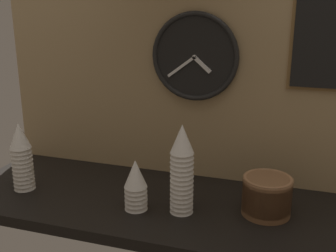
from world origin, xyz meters
TOP-DOWN VIEW (x-y plane):
  - ground_plane at (0.00, 0.00)m, footprint 1.60×0.56m
  - wall_tiled_back at (0.00, 0.27)m, footprint 1.60×0.03m
  - cup_stack_center_right at (0.05, -0.06)m, footprint 0.08×0.08m
  - cup_stack_center at (-0.10, -0.09)m, footprint 0.08×0.08m
  - cup_stack_far_left at (-0.58, -0.07)m, footprint 0.08×0.08m
  - bowl_stack_right at (0.33, 0.01)m, footprint 0.17×0.17m
  - wall_clock at (0.01, 0.23)m, footprint 0.34×0.03m

SIDE VIEW (x-z plane):
  - ground_plane at x=0.00m, z-range -0.04..0.00m
  - bowl_stack_right at x=0.33m, z-range 0.00..0.14m
  - cup_stack_center at x=-0.10m, z-range 0.00..0.18m
  - cup_stack_far_left at x=-0.58m, z-range 0.00..0.26m
  - cup_stack_center_right at x=0.05m, z-range 0.00..0.31m
  - wall_clock at x=0.01m, z-range 0.32..0.66m
  - wall_tiled_back at x=0.00m, z-range 0.00..1.05m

